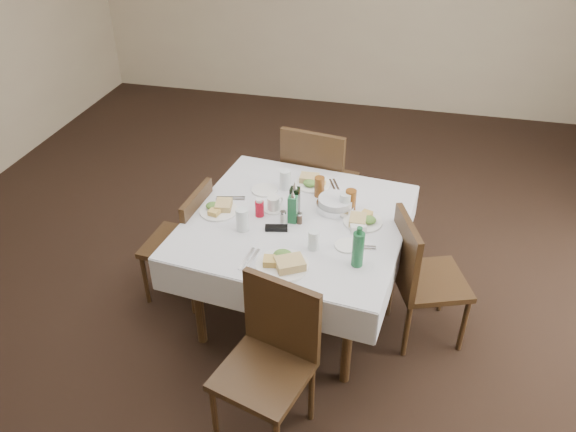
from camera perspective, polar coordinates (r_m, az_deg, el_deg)
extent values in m
plane|color=black|center=(4.14, -1.65, -6.99)|extent=(7.00, 7.00, 0.00)
cylinder|color=#2F1F12|center=(3.53, -9.12, -8.29)|extent=(0.06, 0.06, 0.72)
cylinder|color=#2F1F12|center=(4.20, -3.21, -0.15)|extent=(0.06, 0.06, 0.72)
cylinder|color=#2F1F12|center=(3.28, 6.07, -12.11)|extent=(0.06, 0.06, 0.72)
cylinder|color=#2F1F12|center=(3.99, 9.51, -2.72)|extent=(0.06, 0.06, 0.72)
cube|color=#2F1F12|center=(3.48, 0.86, -0.63)|extent=(1.31, 1.31, 0.03)
cube|color=silver|center=(3.47, 0.86, -0.34)|extent=(1.44, 1.44, 0.01)
cube|color=silver|center=(4.05, 3.84, 3.26)|extent=(1.30, 0.15, 0.22)
cube|color=silver|center=(3.06, -3.17, -8.55)|extent=(1.30, 0.15, 0.22)
cube|color=silver|center=(3.42, 11.25, -3.93)|extent=(0.15, 1.30, 0.22)
cube|color=silver|center=(3.75, -8.61, 0.16)|extent=(0.15, 1.30, 0.22)
cube|color=#2F1F12|center=(4.38, 3.36, 3.38)|extent=(0.55, 0.55, 0.04)
cube|color=#2F1F12|center=(4.07, 2.44, 5.11)|extent=(0.48, 0.12, 0.52)
cylinder|color=#2F1F12|center=(4.62, 6.54, 1.45)|extent=(0.04, 0.04, 0.49)
cylinder|color=#2F1F12|center=(4.29, 4.91, -1.28)|extent=(0.04, 0.04, 0.49)
cylinder|color=#2F1F12|center=(4.73, 1.76, 2.49)|extent=(0.04, 0.04, 0.49)
cylinder|color=#2F1F12|center=(4.41, -0.18, -0.09)|extent=(0.04, 0.04, 0.49)
cube|color=#2F1F12|center=(2.97, -2.56, -15.82)|extent=(0.54, 0.54, 0.04)
cube|color=#2F1F12|center=(2.91, -0.63, -10.24)|extent=(0.43, 0.16, 0.47)
cylinder|color=#2F1F12|center=(3.12, -7.47, -19.35)|extent=(0.04, 0.04, 0.44)
cylinder|color=#2F1F12|center=(3.31, -3.58, -14.92)|extent=(0.04, 0.04, 0.44)
cylinder|color=#2F1F12|center=(3.19, 2.40, -17.41)|extent=(0.04, 0.04, 0.44)
cube|color=#2F1F12|center=(3.61, 14.28, -6.42)|extent=(0.54, 0.54, 0.04)
cube|color=#2F1F12|center=(3.41, 11.80, -3.81)|extent=(0.18, 0.41, 0.46)
cylinder|color=#2F1F12|center=(3.70, 17.43, -10.46)|extent=(0.03, 0.03, 0.43)
cylinder|color=#2F1F12|center=(3.58, 11.97, -11.22)|extent=(0.03, 0.03, 0.43)
cylinder|color=#2F1F12|center=(3.94, 15.49, -6.85)|extent=(0.03, 0.03, 0.43)
cylinder|color=#2F1F12|center=(3.83, 10.38, -7.43)|extent=(0.03, 0.03, 0.43)
cube|color=#2F1F12|center=(3.90, -11.22, -2.84)|extent=(0.44, 0.44, 0.04)
cube|color=#2F1F12|center=(3.70, -9.05, -0.62)|extent=(0.07, 0.41, 0.44)
cylinder|color=#2F1F12|center=(4.22, -11.96, -3.29)|extent=(0.03, 0.03, 0.42)
cylinder|color=#2F1F12|center=(4.08, -7.59, -4.25)|extent=(0.03, 0.03, 0.42)
cylinder|color=#2F1F12|center=(3.99, -14.30, -6.19)|extent=(0.03, 0.03, 0.42)
cylinder|color=#2F1F12|center=(3.84, -9.73, -7.32)|extent=(0.03, 0.03, 0.42)
cylinder|color=white|center=(3.81, 2.52, 3.28)|extent=(0.24, 0.24, 0.01)
cube|color=tan|center=(3.83, 2.19, 3.88)|extent=(0.13, 0.10, 0.04)
cube|color=#BE8840|center=(3.78, 3.12, 3.39)|extent=(0.10, 0.08, 0.03)
ellipsoid|color=#296118|center=(3.77, 2.23, 3.36)|extent=(0.09, 0.08, 0.04)
cylinder|color=white|center=(3.08, -0.59, -5.03)|extent=(0.29, 0.29, 0.02)
cube|color=tan|center=(3.05, 0.20, -4.85)|extent=(0.19, 0.18, 0.05)
cube|color=#BE8840|center=(3.07, -1.61, -4.60)|extent=(0.11, 0.09, 0.04)
ellipsoid|color=#296118|center=(3.10, -0.53, -4.00)|extent=(0.11, 0.10, 0.05)
cylinder|color=white|center=(3.46, 7.59, -0.55)|extent=(0.24, 0.24, 0.01)
cube|color=tan|center=(3.42, 7.10, -0.39)|extent=(0.10, 0.13, 0.04)
cube|color=#BE8840|center=(3.48, 7.92, 0.10)|extent=(0.08, 0.10, 0.03)
ellipsoid|color=#296118|center=(3.43, 8.23, -0.38)|extent=(0.09, 0.08, 0.04)
cylinder|color=white|center=(3.55, -7.06, 0.54)|extent=(0.24, 0.24, 0.01)
cube|color=tan|center=(3.56, -6.56, 1.13)|extent=(0.12, 0.14, 0.04)
cube|color=#BE8840|center=(3.51, -7.43, 0.47)|extent=(0.08, 0.09, 0.03)
ellipsoid|color=#296118|center=(3.56, -7.65, 1.04)|extent=(0.09, 0.08, 0.04)
cylinder|color=white|center=(3.74, -2.40, 2.64)|extent=(0.17, 0.17, 0.01)
cylinder|color=white|center=(3.25, 6.00, -3.01)|extent=(0.14, 0.14, 0.01)
cylinder|color=silver|center=(3.73, -0.29, 3.70)|extent=(0.07, 0.07, 0.13)
cylinder|color=silver|center=(3.19, 2.63, -2.45)|extent=(0.06, 0.06, 0.12)
cylinder|color=silver|center=(3.51, 5.81, 1.34)|extent=(0.07, 0.07, 0.13)
cylinder|color=silver|center=(3.34, -4.66, -0.35)|extent=(0.08, 0.08, 0.14)
cylinder|color=brown|center=(3.66, 3.21, 2.99)|extent=(0.07, 0.07, 0.14)
cylinder|color=brown|center=(3.53, 6.38, 1.58)|extent=(0.07, 0.07, 0.14)
cylinder|color=silver|center=(3.56, 4.83, 1.01)|extent=(0.24, 0.24, 0.04)
cylinder|color=silver|center=(3.54, 4.85, 1.46)|extent=(0.22, 0.22, 0.05)
cube|color=black|center=(3.46, 0.69, 1.51)|extent=(0.06, 0.06, 0.19)
cone|color=silver|center=(3.40, 0.71, 3.20)|extent=(0.03, 0.03, 0.05)
cube|color=#1D5F36|center=(3.39, 0.49, 0.67)|extent=(0.05, 0.05, 0.18)
cone|color=silver|center=(3.33, 0.50, 2.31)|extent=(0.03, 0.03, 0.05)
cylinder|color=#B10C1F|center=(3.47, -2.91, 0.75)|extent=(0.06, 0.06, 0.10)
cylinder|color=white|center=(3.44, -2.94, 1.59)|extent=(0.04, 0.04, 0.02)
cylinder|color=white|center=(3.40, -0.51, -0.23)|extent=(0.04, 0.04, 0.07)
cylinder|color=silver|center=(3.38, -0.52, 0.36)|extent=(0.04, 0.04, 0.01)
cylinder|color=#433125|center=(3.41, 1.18, -0.32)|extent=(0.03, 0.03, 0.06)
cylinder|color=silver|center=(3.39, 1.18, 0.20)|extent=(0.03, 0.03, 0.01)
cylinder|color=white|center=(3.54, -1.48, 0.68)|extent=(0.13, 0.13, 0.01)
cylinder|color=white|center=(3.52, -1.49, 1.31)|extent=(0.08, 0.08, 0.08)
cylinder|color=black|center=(3.50, -1.50, 1.71)|extent=(0.07, 0.07, 0.01)
torus|color=white|center=(3.54, -0.87, 1.58)|extent=(0.04, 0.05, 0.05)
cube|color=black|center=(3.36, -1.20, -1.22)|extent=(0.14, 0.07, 0.03)
cylinder|color=#1D5F36|center=(3.06, 7.12, -3.38)|extent=(0.06, 0.06, 0.21)
cylinder|color=#1D5F36|center=(2.99, 7.29, -1.49)|extent=(0.03, 0.03, 0.04)
cube|color=white|center=(3.36, 7.15, -1.28)|extent=(0.10, 0.08, 0.05)
cube|color=pink|center=(3.36, 7.16, -1.17)|extent=(0.08, 0.06, 0.02)
cube|color=silver|center=(3.81, 4.55, 3.12)|extent=(0.08, 0.16, 0.01)
cube|color=silver|center=(3.81, 4.93, 3.15)|extent=(0.08, 0.16, 0.01)
cube|color=silver|center=(3.13, -3.69, -4.46)|extent=(0.04, 0.20, 0.01)
cube|color=silver|center=(3.14, -4.22, -4.34)|extent=(0.04, 0.20, 0.01)
cube|color=silver|center=(3.24, 7.58, -3.32)|extent=(0.15, 0.04, 0.01)
cube|color=silver|center=(3.26, 7.56, -3.07)|extent=(0.15, 0.04, 0.01)
cube|color=silver|center=(3.68, -5.83, 1.90)|extent=(0.19, 0.06, 0.01)
cube|color=silver|center=(3.66, -5.87, 1.66)|extent=(0.19, 0.06, 0.01)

